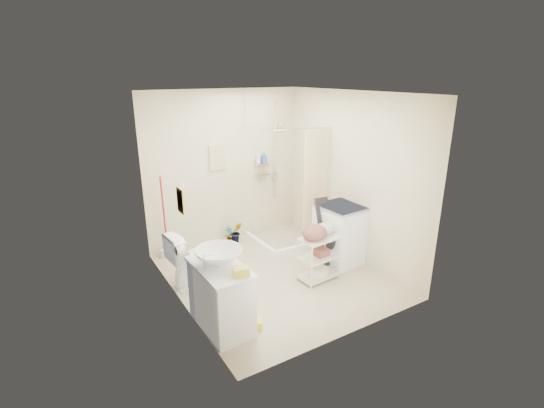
{
  "coord_description": "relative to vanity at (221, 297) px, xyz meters",
  "views": [
    {
      "loc": [
        -2.71,
        -4.4,
        2.84
      ],
      "look_at": [
        0.11,
        0.25,
        1.02
      ],
      "focal_mm": 26.0,
      "sensor_mm": 36.0,
      "label": 1
    }
  ],
  "objects": [
    {
      "name": "ironing_board",
      "position": [
        2.04,
        0.65,
        0.15
      ],
      "size": [
        0.32,
        0.17,
        1.08
      ],
      "primitive_type": null,
      "rotation": [
        0.0,
        0.0,
        0.28
      ],
      "color": "black",
      "rests_on": "ground"
    },
    {
      "name": "shampoo_bottle_a",
      "position": [
        1.77,
        2.25,
        1.04
      ],
      "size": [
        0.11,
        0.11,
        0.23
      ],
      "primitive_type": "imported",
      "rotation": [
        0.0,
        0.0,
        -0.25
      ],
      "color": "silver",
      "rests_on": "shower"
    },
    {
      "name": "towel_ring",
      "position": [
        -0.22,
        0.51,
        1.08
      ],
      "size": [
        0.04,
        0.22,
        0.34
      ],
      "primitive_type": null,
      "color": "#E6CD88",
      "rests_on": "wall_left"
    },
    {
      "name": "wall_back",
      "position": [
        1.16,
        2.31,
        0.91
      ],
      "size": [
        2.8,
        0.04,
        2.6
      ],
      "primitive_type": "cube",
      "color": "beige",
      "rests_on": "ground"
    },
    {
      "name": "potted_plant_b",
      "position": [
        1.23,
        2.09,
        -0.21
      ],
      "size": [
        0.23,
        0.2,
        0.37
      ],
      "primitive_type": "imported",
      "rotation": [
        0.0,
        0.0,
        -0.17
      ],
      "color": "brown",
      "rests_on": "ground"
    },
    {
      "name": "wall_front",
      "position": [
        1.16,
        -0.89,
        0.91
      ],
      "size": [
        2.8,
        0.04,
        2.6
      ],
      "primitive_type": "cube",
      "color": "beige",
      "rests_on": "ground"
    },
    {
      "name": "wall_left",
      "position": [
        -0.24,
        0.71,
        0.91
      ],
      "size": [
        0.04,
        3.2,
        2.6
      ],
      "primitive_type": "cube",
      "color": "beige",
      "rests_on": "ground"
    },
    {
      "name": "counter_basket",
      "position": [
        0.11,
        -0.31,
        0.44
      ],
      "size": [
        0.2,
        0.17,
        0.1
      ],
      "primitive_type": "cube",
      "rotation": [
        0.0,
        0.0,
        -0.23
      ],
      "color": "gold",
      "rests_on": "vanity"
    },
    {
      "name": "toilet",
      "position": [
        0.12,
        1.11,
        0.0
      ],
      "size": [
        0.81,
        0.5,
        0.79
      ],
      "primitive_type": "imported",
      "rotation": [
        0.0,
        0.0,
        1.65
      ],
      "color": "white",
      "rests_on": "ground"
    },
    {
      "name": "potted_plant_a",
      "position": [
        1.1,
        2.14,
        -0.25
      ],
      "size": [
        0.18,
        0.14,
        0.29
      ],
      "primitive_type": "imported",
      "rotation": [
        0.0,
        0.0,
        0.26
      ],
      "color": "#95512F",
      "rests_on": "ground"
    },
    {
      "name": "ceiling",
      "position": [
        1.16,
        0.71,
        2.21
      ],
      "size": [
        2.8,
        3.2,
        0.04
      ],
      "primitive_type": "cube",
      "color": "silver",
      "rests_on": "ground"
    },
    {
      "name": "floor_basket",
      "position": [
        0.28,
        -0.24,
        -0.32
      ],
      "size": [
        0.31,
        0.26,
        0.14
      ],
      "primitive_type": "cube",
      "rotation": [
        0.0,
        0.0,
        -0.24
      ],
      "color": "yellow",
      "rests_on": "ground"
    },
    {
      "name": "tp_holder",
      "position": [
        -0.2,
        0.76,
        0.33
      ],
      "size": [
        0.08,
        0.12,
        0.14
      ],
      "primitive_type": null,
      "color": "white",
      "rests_on": "wall_left"
    },
    {
      "name": "floor",
      "position": [
        1.16,
        0.71,
        -0.39
      ],
      "size": [
        3.2,
        3.2,
        0.0
      ],
      "primitive_type": "plane",
      "color": "#BBAE8C",
      "rests_on": "ground"
    },
    {
      "name": "wall_right",
      "position": [
        2.56,
        0.71,
        0.91
      ],
      "size": [
        0.04,
        3.2,
        2.6
      ],
      "primitive_type": "cube",
      "color": "beige",
      "rests_on": "ground"
    },
    {
      "name": "laundry_rack",
      "position": [
        1.65,
        0.31,
        -0.0
      ],
      "size": [
        0.59,
        0.38,
        0.78
      ],
      "primitive_type": null,
      "rotation": [
        0.0,
        0.0,
        0.09
      ],
      "color": "beige",
      "rests_on": "ground"
    },
    {
      "name": "shampoo_bottle_b",
      "position": [
        1.88,
        2.24,
        1.02
      ],
      "size": [
        0.09,
        0.09,
        0.18
      ],
      "primitive_type": "imported",
      "rotation": [
        0.0,
        0.0,
        0.07
      ],
      "color": "#385097",
      "rests_on": "shower"
    },
    {
      "name": "hanging_towel",
      "position": [
        1.01,
        2.29,
        1.11
      ],
      "size": [
        0.28,
        0.03,
        0.42
      ],
      "primitive_type": "cube",
      "color": "beige",
      "rests_on": "wall_back"
    },
    {
      "name": "shower",
      "position": [
        2.01,
        1.76,
        0.66
      ],
      "size": [
        1.1,
        1.1,
        2.1
      ],
      "primitive_type": null,
      "color": "white",
      "rests_on": "ground"
    },
    {
      "name": "mop",
      "position": [
        -0.04,
        2.15,
        0.29
      ],
      "size": [
        0.16,
        0.16,
        1.37
      ],
      "primitive_type": null,
      "rotation": [
        0.0,
        0.0,
        0.28
      ],
      "color": "#A70F1D",
      "rests_on": "ground"
    },
    {
      "name": "vanity",
      "position": [
        0.0,
        0.0,
        0.0
      ],
      "size": [
        0.53,
        0.91,
        0.78
      ],
      "primitive_type": "cube",
      "rotation": [
        0.0,
        0.0,
        0.03
      ],
      "color": "silver",
      "rests_on": "ground"
    },
    {
      "name": "sink",
      "position": [
        0.01,
        0.04,
        0.49
      ],
      "size": [
        0.59,
        0.59,
        0.19
      ],
      "primitive_type": "imported",
      "rotation": [
        0.0,
        0.0,
        -0.08
      ],
      "color": "silver",
      "rests_on": "vanity"
    },
    {
      "name": "washing_machine",
      "position": [
        2.3,
        0.59,
        0.07
      ],
      "size": [
        0.67,
        0.69,
        0.92
      ],
      "primitive_type": "cube",
      "rotation": [
        0.0,
        0.0,
        0.07
      ],
      "color": "white",
      "rests_on": "ground"
    }
  ]
}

